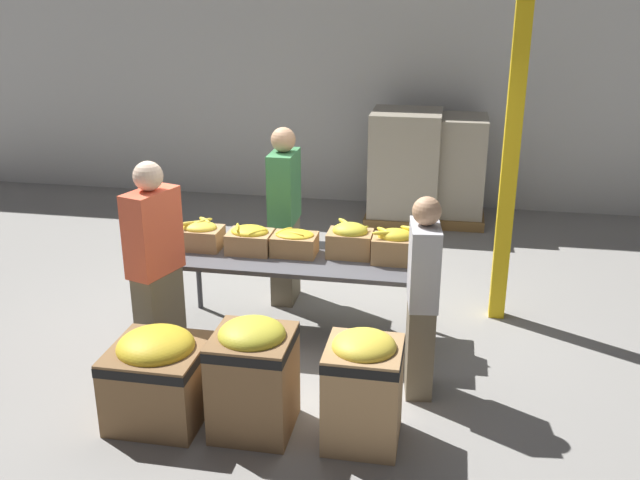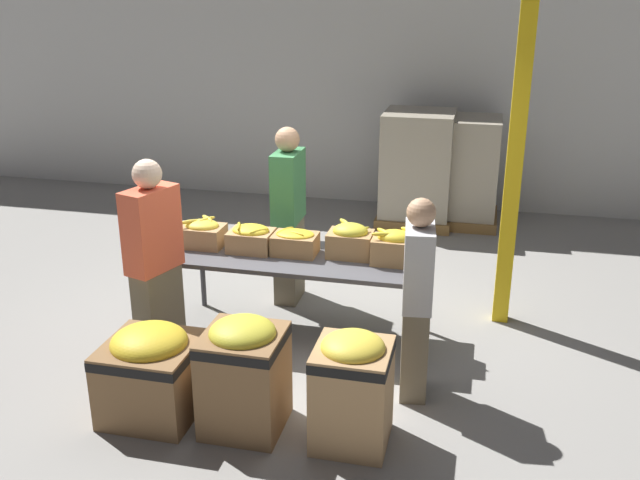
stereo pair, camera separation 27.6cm
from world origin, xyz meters
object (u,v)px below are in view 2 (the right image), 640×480
Objects in this scene: donation_bin_0 at (152,369)px; support_pillar at (520,108)px; banana_box_4 at (395,247)px; pallet_stack_1 at (465,172)px; volunteer_2 at (289,217)px; banana_box_2 at (295,242)px; volunteer_1 at (417,301)px; pallet_stack_0 at (417,169)px; banana_box_1 at (251,238)px; donation_bin_2 at (352,386)px; volunteer_0 at (155,265)px; banana_box_0 at (202,233)px; banana_box_3 at (350,240)px; sorting_table at (296,261)px; donation_bin_1 at (244,371)px.

support_pillar is (2.50, 2.19, 1.63)m from donation_bin_0.
banana_box_4 is 3.56m from pallet_stack_1.
banana_box_2 is at bearing 19.85° from volunteer_2.
volunteer_1 reaches higher than donation_bin_0.
volunteer_2 reaches higher than pallet_stack_1.
banana_box_4 is at bearing -87.29° from pallet_stack_0.
banana_box_1 is 0.55× the size of donation_bin_0.
volunteer_0 is at bearing 157.02° from donation_bin_2.
banana_box_0 is 2.99m from support_pillar.
support_pillar is at bearing 89.64° from volunteer_2.
banana_box_0 is 0.28× the size of pallet_stack_1.
banana_box_1 is at bearing -175.21° from banana_box_3.
volunteer_2 reaches higher than banana_box_0.
banana_box_1 reaches higher than donation_bin_2.
banana_box_4 is at bearing 44.10° from donation_bin_0.
banana_box_2 is at bearing 0.19° from banana_box_0.
banana_box_1 is at bearing 128.87° from donation_bin_2.
banana_box_3 is 1.67m from volunteer_0.
sorting_table is 0.90m from banana_box_0.
donation_bin_0 is 0.50× the size of pallet_stack_1.
banana_box_2 is at bearing 91.45° from donation_bin_1.
banana_box_3 is 0.55× the size of donation_bin_0.
banana_box_4 is 0.22× the size of volunteer_2.
volunteer_0 is at bearing -150.46° from banana_box_3.
banana_box_4 is at bearing -0.30° from banana_box_0.
donation_bin_2 reaches higher than donation_bin_0.
donation_bin_2 is (0.81, -1.52, -0.43)m from banana_box_2.
support_pillar reaches higher than banana_box_3.
banana_box_2 is 2.25m from support_pillar.
volunteer_1 is at bearing 64.57° from donation_bin_2.
volunteer_2 is 2.89m from pallet_stack_0.
banana_box_4 reaches higher than banana_box_1.
donation_bin_2 is at bearing -88.93° from pallet_stack_0.
sorting_table is 5.68× the size of banana_box_3.
banana_box_4 reaches higher than banana_box_0.
banana_box_3 is (0.47, 0.10, 0.20)m from sorting_table.
donation_bin_0 is at bearing -111.68° from pallet_stack_1.
banana_box_1 is 3.58m from pallet_stack_0.
pallet_stack_0 is at bearing -0.66° from volunteer_1.
banana_box_3 is at bearing -155.50° from support_pillar.
donation_bin_2 is (1.49, 0.00, 0.07)m from donation_bin_0.
banana_box_4 is (0.40, -0.07, -0.00)m from banana_box_3.
banana_box_4 is 1.32m from volunteer_2.
support_pillar is 2.73× the size of pallet_stack_0.
banana_box_2 is at bearing 118.12° from donation_bin_2.
volunteer_1 is 2.01m from donation_bin_0.
pallet_stack_1 reaches higher than banana_box_4.
volunteer_1 is at bearing -70.72° from banana_box_4.
sorting_table is at bearing -2.72° from banana_box_0.
banana_box_1 is 0.28× the size of pallet_stack_1.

